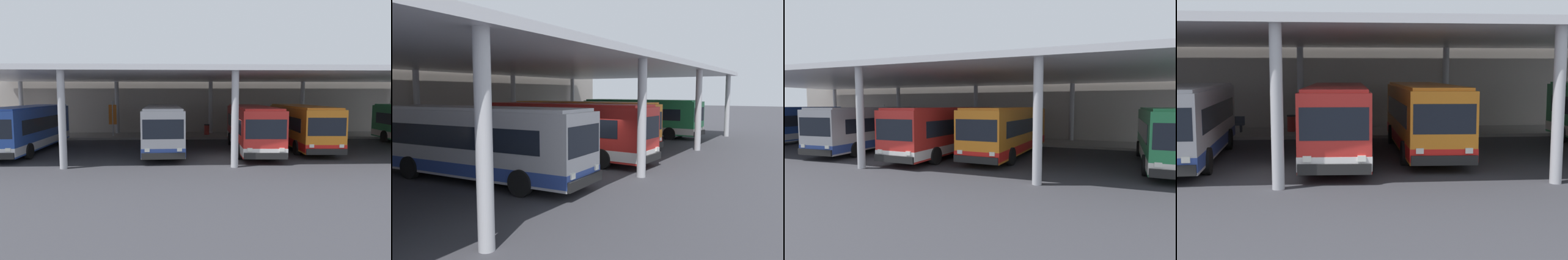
{
  "view_description": "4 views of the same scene",
  "coord_description": "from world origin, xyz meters",
  "views": [
    {
      "loc": [
        -2.89,
        -21.36,
        3.97
      ],
      "look_at": [
        -1.9,
        3.51,
        1.46
      ],
      "focal_mm": 32.23,
      "sensor_mm": 36.0,
      "label": 1
    },
    {
      "loc": [
        -15.41,
        -9.07,
        3.76
      ],
      "look_at": [
        3.11,
        2.18,
        1.62
      ],
      "focal_mm": 34.63,
      "sensor_mm": 36.0,
      "label": 2
    },
    {
      "loc": [
        11.66,
        -15.21,
        3.3
      ],
      "look_at": [
        4.23,
        3.85,
        1.67
      ],
      "focal_mm": 28.41,
      "sensor_mm": 36.0,
      "label": 3
    },
    {
      "loc": [
        1.52,
        -18.77,
        3.78
      ],
      "look_at": [
        3.49,
        2.43,
        1.31
      ],
      "focal_mm": 46.88,
      "sensor_mm": 36.0,
      "label": 4
    }
  ],
  "objects": [
    {
      "name": "canopy_shelter",
      "position": [
        0.0,
        5.5,
        5.29
      ],
      "size": [
        40.0,
        17.0,
        5.55
      ],
      "color": "silver",
      "rests_on": "ground"
    },
    {
      "name": "ground_plane",
      "position": [
        0.0,
        0.0,
        0.0
      ],
      "size": [
        200.0,
        200.0,
        0.0
      ],
      "primitive_type": "plane",
      "color": "#333338"
    },
    {
      "name": "station_building_facade",
      "position": [
        0.0,
        15.0,
        3.22
      ],
      "size": [
        48.0,
        1.6,
        6.45
      ],
      "primitive_type": "cube",
      "color": "#ADA399",
      "rests_on": "ground"
    },
    {
      "name": "bus_departing",
      "position": [
        15.1,
        4.09,
        1.66
      ],
      "size": [
        3.15,
        10.66,
        3.17
      ],
      "color": "#28844C",
      "rests_on": "ground"
    },
    {
      "name": "bus_second_bay",
      "position": [
        -4.2,
        3.25,
        1.66
      ],
      "size": [
        3.11,
        10.65,
        3.17
      ],
      "color": "#B7B7BC",
      "rests_on": "ground"
    },
    {
      "name": "platform_kerb",
      "position": [
        0.0,
        11.75,
        0.09
      ],
      "size": [
        42.0,
        4.5,
        0.18
      ],
      "primitive_type": "cube",
      "color": "gray",
      "rests_on": "ground"
    },
    {
      "name": "bus_middle_bay",
      "position": [
        2.04,
        3.06,
        1.66
      ],
      "size": [
        3.04,
        10.63,
        3.17
      ],
      "color": "red",
      "rests_on": "ground"
    },
    {
      "name": "bus_far_bay",
      "position": [
        6.04,
        4.38,
        1.66
      ],
      "size": [
        3.04,
        10.63,
        3.17
      ],
      "color": "orange",
      "rests_on": "ground"
    },
    {
      "name": "trash_bin",
      "position": [
        -0.5,
        11.82,
        0.68
      ],
      "size": [
        0.52,
        0.52,
        0.98
      ],
      "color": "maroon",
      "rests_on": "platform_kerb"
    }
  ]
}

